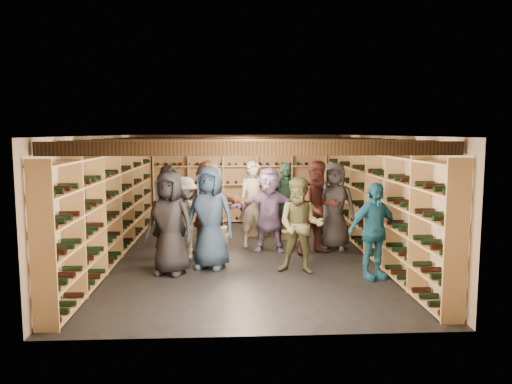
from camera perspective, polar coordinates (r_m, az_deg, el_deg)
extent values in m
plane|color=black|center=(10.11, -1.29, -7.28)|extent=(8.00, 8.00, 0.00)
cube|color=tan|center=(13.86, -1.81, 1.59)|extent=(5.50, 0.02, 2.40)
cube|color=tan|center=(5.94, -0.13, -5.44)|extent=(5.50, 0.02, 2.40)
cube|color=tan|center=(10.18, -16.98, -0.60)|extent=(0.02, 8.00, 2.40)
cube|color=tan|center=(10.34, 14.11, -0.40)|extent=(0.02, 8.00, 2.40)
cube|color=beige|center=(9.80, -1.33, 6.46)|extent=(5.50, 8.00, 0.01)
cube|color=black|center=(6.31, -0.36, 4.99)|extent=(5.40, 0.12, 0.18)
cube|color=black|center=(7.18, -0.69, 5.21)|extent=(5.40, 0.12, 0.18)
cube|color=black|center=(8.06, -0.95, 5.38)|extent=(5.40, 0.12, 0.18)
cube|color=black|center=(8.93, -1.16, 5.52)|extent=(5.40, 0.12, 0.18)
cube|color=black|center=(9.80, -1.33, 5.64)|extent=(5.40, 0.12, 0.18)
cube|color=black|center=(10.68, -1.47, 5.73)|extent=(5.40, 0.12, 0.18)
cube|color=black|center=(11.55, -1.59, 5.81)|extent=(5.40, 0.12, 0.18)
cube|color=black|center=(12.43, -1.69, 5.88)|extent=(5.40, 0.12, 0.18)
cube|color=black|center=(13.30, -1.78, 5.94)|extent=(5.40, 0.12, 0.18)
cube|color=tan|center=(10.15, -15.97, -1.30)|extent=(0.32, 7.50, 2.15)
cube|color=tan|center=(10.30, 13.13, -1.10)|extent=(0.32, 7.50, 2.15)
cube|color=tan|center=(13.70, -1.80, 1.00)|extent=(4.70, 0.30, 2.15)
cube|color=tan|center=(12.08, -0.02, -4.53)|extent=(0.57, 0.45, 0.17)
cube|color=tan|center=(12.05, -0.02, -3.74)|extent=(0.57, 0.45, 0.17)
cube|color=tan|center=(12.02, -0.02, -2.94)|extent=(0.57, 0.45, 0.17)
cube|color=tan|center=(11.99, -0.02, -2.14)|extent=(0.57, 0.45, 0.17)
cube|color=tan|center=(11.97, -0.02, -1.34)|extent=(0.57, 0.45, 0.17)
cube|color=tan|center=(11.35, -4.56, -5.29)|extent=(0.52, 0.36, 0.17)
cube|color=tan|center=(11.32, -4.57, -4.45)|extent=(0.52, 0.36, 0.17)
cube|color=tan|center=(11.70, 3.90, -4.92)|extent=(0.58, 0.47, 0.17)
imported|color=black|center=(8.77, -9.84, -3.55)|extent=(1.02, 0.83, 1.80)
imported|color=black|center=(9.30, -9.76, -2.73)|extent=(0.78, 0.62, 1.87)
imported|color=brown|center=(8.76, 5.10, -3.85)|extent=(0.97, 0.85, 1.69)
imported|color=#1C5C83|center=(8.62, 13.29, -4.35)|extent=(1.04, 0.69, 1.64)
imported|color=brown|center=(10.38, -5.47, -1.60)|extent=(1.80, 0.70, 1.90)
imported|color=#1F304C|center=(9.05, -5.27, -2.91)|extent=(1.06, 0.86, 1.87)
imported|color=gray|center=(10.75, -0.22, -1.40)|extent=(0.68, 0.46, 1.85)
imported|color=#4D241F|center=(10.16, 7.16, -1.79)|extent=(1.11, 0.99, 1.90)
imported|color=#A8A39A|center=(9.80, -8.20, -2.98)|extent=(1.09, 0.69, 1.61)
imported|color=#2B513C|center=(10.75, 3.31, -1.47)|extent=(1.07, 0.45, 1.83)
imported|color=slate|center=(10.31, 1.53, -2.04)|extent=(1.68, 0.73, 1.75)
imported|color=#343237|center=(10.65, 8.90, -1.57)|extent=(1.00, 0.75, 1.85)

